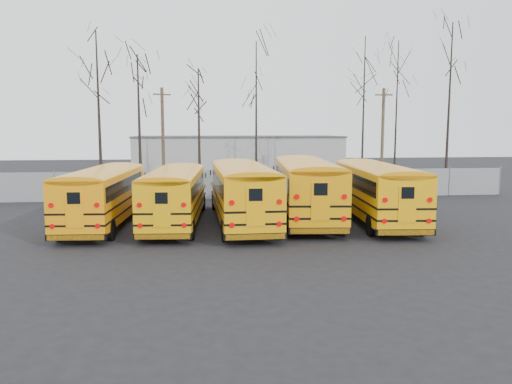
{
  "coord_description": "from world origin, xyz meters",
  "views": [
    {
      "loc": [
        -2.41,
        -22.63,
        4.85
      ],
      "look_at": [
        0.59,
        2.97,
        1.6
      ],
      "focal_mm": 35.0,
      "sensor_mm": 36.0,
      "label": 1
    }
  ],
  "objects": [
    {
      "name": "bus_a",
      "position": [
        -7.1,
        2.87,
        1.75
      ],
      "size": [
        3.19,
        10.83,
        2.99
      ],
      "rotation": [
        0.0,
        0.0,
        -0.07
      ],
      "color": "black",
      "rests_on": "ground"
    },
    {
      "name": "tree_5",
      "position": [
        10.94,
        16.76,
        6.09
      ],
      "size": [
        0.26,
        0.26,
        12.17
      ],
      "primitive_type": "cone",
      "color": "black",
      "rests_on": "ground"
    },
    {
      "name": "utility_pole_right",
      "position": [
        12.99,
        17.78,
        4.22
      ],
      "size": [
        1.46,
        0.32,
        8.22
      ],
      "rotation": [
        0.0,
        0.0,
        -0.14
      ],
      "color": "brown",
      "rests_on": "ground"
    },
    {
      "name": "bus_d",
      "position": [
        3.31,
        3.29,
        1.94
      ],
      "size": [
        3.86,
        12.06,
        3.32
      ],
      "rotation": [
        0.0,
        0.0,
        -0.1
      ],
      "color": "black",
      "rests_on": "ground"
    },
    {
      "name": "bus_b",
      "position": [
        -3.56,
        2.6,
        1.73
      ],
      "size": [
        3.19,
        10.69,
        2.95
      ],
      "rotation": [
        0.0,
        0.0,
        -0.07
      ],
      "color": "black",
      "rests_on": "ground"
    },
    {
      "name": "utility_pole_left",
      "position": [
        -5.11,
        17.65,
        4.16
      ],
      "size": [
        1.37,
        0.67,
        8.1
      ],
      "rotation": [
        0.0,
        0.0,
        0.4
      ],
      "color": "brown",
      "rests_on": "ground"
    },
    {
      "name": "tree_3",
      "position": [
        -2.27,
        14.48,
        4.62
      ],
      "size": [
        0.26,
        0.26,
        9.24
      ],
      "primitive_type": "cone",
      "color": "black",
      "rests_on": "ground"
    },
    {
      "name": "tree_2",
      "position": [
        -6.57,
        14.52,
        5.08
      ],
      "size": [
        0.26,
        0.26,
        10.16
      ],
      "primitive_type": "cone",
      "color": "black",
      "rests_on": "ground"
    },
    {
      "name": "bus_c",
      "position": [
        -0.18,
        2.36,
        1.86
      ],
      "size": [
        2.82,
        11.43,
        3.18
      ],
      "rotation": [
        0.0,
        0.0,
        0.02
      ],
      "color": "black",
      "rests_on": "ground"
    },
    {
      "name": "fence",
      "position": [
        0.0,
        12.0,
        1.0
      ],
      "size": [
        40.0,
        0.04,
        2.0
      ],
      "primitive_type": "cube",
      "color": "gray",
      "rests_on": "ground"
    },
    {
      "name": "bus_e",
      "position": [
        6.86,
        2.39,
        1.84
      ],
      "size": [
        3.53,
        11.37,
        3.13
      ],
      "rotation": [
        0.0,
        0.0,
        -0.09
      ],
      "color": "black",
      "rests_on": "ground"
    },
    {
      "name": "tree_1",
      "position": [
        -9.34,
        14.27,
        5.84
      ],
      "size": [
        0.26,
        0.26,
        11.67
      ],
      "primitive_type": "cone",
      "color": "black",
      "rests_on": "ground"
    },
    {
      "name": "tree_6",
      "position": [
        13.91,
        17.26,
        6.0
      ],
      "size": [
        0.26,
        0.26,
        12.01
      ],
      "primitive_type": "cone",
      "color": "black",
      "rests_on": "ground"
    },
    {
      "name": "tree_4",
      "position": [
        2.22,
        16.74,
        5.81
      ],
      "size": [
        0.26,
        0.26,
        11.61
      ],
      "primitive_type": "cone",
      "color": "black",
      "rests_on": "ground"
    },
    {
      "name": "tree_7",
      "position": [
        17.01,
        14.49,
        6.46
      ],
      "size": [
        0.26,
        0.26,
        12.93
      ],
      "primitive_type": "cone",
      "color": "black",
      "rests_on": "ground"
    },
    {
      "name": "ground",
      "position": [
        0.0,
        0.0,
        0.0
      ],
      "size": [
        120.0,
        120.0,
        0.0
      ],
      "primitive_type": "plane",
      "color": "black",
      "rests_on": "ground"
    },
    {
      "name": "distant_building",
      "position": [
        2.0,
        32.0,
        2.0
      ],
      "size": [
        22.0,
        8.0,
        4.0
      ],
      "primitive_type": "cube",
      "color": "#A09F9B",
      "rests_on": "ground"
    }
  ]
}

